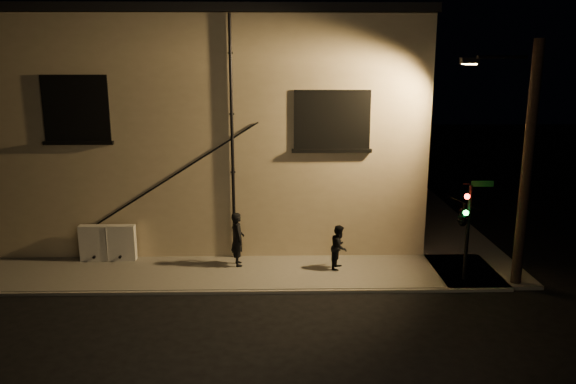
{
  "coord_description": "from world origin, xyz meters",
  "views": [
    {
      "loc": [
        -0.33,
        -16.08,
        7.01
      ],
      "look_at": [
        0.07,
        1.8,
        2.76
      ],
      "focal_mm": 35.0,
      "sensor_mm": 36.0,
      "label": 1
    }
  ],
  "objects_px": {
    "pedestrian_b": "(339,247)",
    "traffic_signal": "(464,215)",
    "pedestrian_a": "(238,239)",
    "streetlamp_pole": "(524,161)",
    "utility_cabinet": "(108,243)"
  },
  "relations": [
    {
      "from": "utility_cabinet",
      "to": "pedestrian_b",
      "type": "xyz_separation_m",
      "value": [
        8.0,
        -0.97,
        0.12
      ]
    },
    {
      "from": "traffic_signal",
      "to": "streetlamp_pole",
      "type": "relative_size",
      "value": 0.43
    },
    {
      "from": "pedestrian_a",
      "to": "streetlamp_pole",
      "type": "relative_size",
      "value": 0.24
    },
    {
      "from": "utility_cabinet",
      "to": "pedestrian_b",
      "type": "bearing_deg",
      "value": -6.89
    },
    {
      "from": "pedestrian_a",
      "to": "streetlamp_pole",
      "type": "height_order",
      "value": "streetlamp_pole"
    },
    {
      "from": "pedestrian_a",
      "to": "streetlamp_pole",
      "type": "distance_m",
      "value": 9.43
    },
    {
      "from": "pedestrian_b",
      "to": "traffic_signal",
      "type": "distance_m",
      "value": 4.14
    },
    {
      "from": "pedestrian_a",
      "to": "traffic_signal",
      "type": "height_order",
      "value": "traffic_signal"
    },
    {
      "from": "utility_cabinet",
      "to": "traffic_signal",
      "type": "relative_size",
      "value": 0.59
    },
    {
      "from": "pedestrian_b",
      "to": "streetlamp_pole",
      "type": "height_order",
      "value": "streetlamp_pole"
    },
    {
      "from": "pedestrian_b",
      "to": "traffic_signal",
      "type": "relative_size",
      "value": 0.46
    },
    {
      "from": "utility_cabinet",
      "to": "traffic_signal",
      "type": "xyz_separation_m",
      "value": [
        11.7,
        -2.18,
        1.54
      ]
    },
    {
      "from": "pedestrian_a",
      "to": "streetlamp_pole",
      "type": "xyz_separation_m",
      "value": [
        8.8,
        -1.7,
        2.95
      ]
    },
    {
      "from": "traffic_signal",
      "to": "pedestrian_a",
      "type": "bearing_deg",
      "value": 167.36
    },
    {
      "from": "utility_cabinet",
      "to": "pedestrian_b",
      "type": "distance_m",
      "value": 8.06
    }
  ]
}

